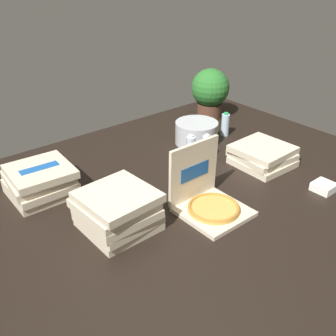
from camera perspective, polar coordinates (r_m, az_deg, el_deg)
name	(u,v)px	position (r m, az deg, el deg)	size (l,w,h in m)	color
ground_plane	(177,195)	(2.49, 1.37, -3.92)	(3.20, 2.40, 0.02)	black
open_pizza_box	(208,198)	(2.31, 5.77, -4.38)	(0.36, 0.37, 0.39)	beige
pizza_stack_right_near	(40,181)	(2.56, -18.05, -1.83)	(0.40, 0.41, 0.19)	beige
pizza_stack_center_far	(262,155)	(2.88, 13.52, 1.80)	(0.39, 0.40, 0.14)	beige
pizza_stack_left_far	(117,211)	(2.14, -7.37, -6.17)	(0.40, 0.40, 0.23)	beige
ice_bucket	(196,133)	(3.13, 4.14, 5.14)	(0.34, 0.34, 0.17)	#B7BABF
water_bottle_0	(225,125)	(3.29, 8.29, 6.24)	(0.07, 0.07, 0.20)	silver
water_bottle_1	(206,148)	(2.87, 5.59, 2.95)	(0.07, 0.07, 0.20)	silver
water_bottle_2	(191,148)	(2.85, 3.32, 2.88)	(0.07, 0.07, 0.20)	silver
potted_plant	(210,91)	(3.62, 6.12, 11.03)	(0.34, 0.34, 0.45)	#513323
napkin_pile	(324,187)	(2.69, 21.64, -2.57)	(0.13, 0.13, 0.05)	white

